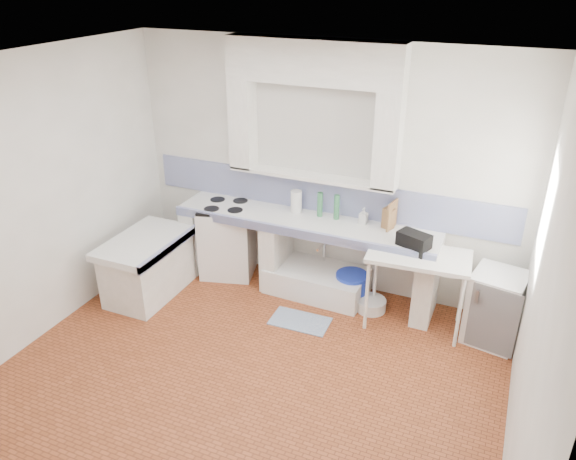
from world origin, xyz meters
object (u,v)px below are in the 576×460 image
at_px(stove, 228,240).
at_px(side_table, 415,290).
at_px(sink, 317,281).
at_px(fridge, 495,307).

bearing_deg(stove, side_table, -20.87).
bearing_deg(sink, stove, -178.81).
bearing_deg(side_table, fridge, 1.14).
xyz_separation_m(stove, sink, (1.17, -0.01, -0.29)).
distance_m(stove, sink, 1.20).
bearing_deg(stove, fridge, -18.20).
xyz_separation_m(sink, side_table, (1.16, -0.21, 0.29)).
relative_size(stove, side_table, 0.85).
height_order(stove, fridge, stove).
height_order(stove, sink, stove).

